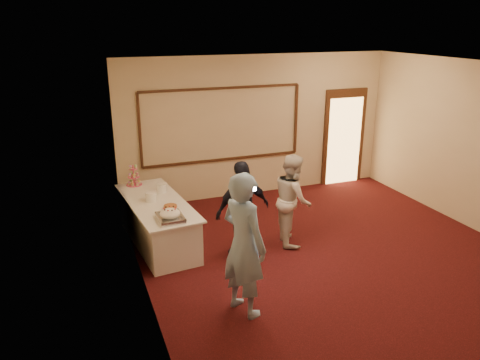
{
  "coord_description": "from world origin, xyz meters",
  "views": [
    {
      "loc": [
        -3.79,
        -5.59,
        3.64
      ],
      "look_at": [
        -1.24,
        1.25,
        1.15
      ],
      "focal_mm": 35.0,
      "sensor_mm": 36.0,
      "label": 1
    }
  ],
  "objects_px": {
    "cupcake_stand": "(134,177)",
    "guest": "(243,210)",
    "man": "(244,245)",
    "woman": "(293,199)",
    "plate_stack_b": "(162,188)",
    "plate_stack_a": "(151,197)",
    "pavlova_tray": "(170,215)",
    "buffet_table": "(157,222)",
    "tart": "(170,207)"
  },
  "relations": [
    {
      "from": "woman",
      "to": "guest",
      "type": "bearing_deg",
      "value": 116.12
    },
    {
      "from": "plate_stack_a",
      "to": "plate_stack_b",
      "type": "relative_size",
      "value": 1.01
    },
    {
      "from": "man",
      "to": "guest",
      "type": "relative_size",
      "value": 1.19
    },
    {
      "from": "pavlova_tray",
      "to": "guest",
      "type": "distance_m",
      "value": 1.15
    },
    {
      "from": "pavlova_tray",
      "to": "guest",
      "type": "relative_size",
      "value": 0.33
    },
    {
      "from": "cupcake_stand",
      "to": "plate_stack_b",
      "type": "relative_size",
      "value": 2.12
    },
    {
      "from": "buffet_table",
      "to": "man",
      "type": "bearing_deg",
      "value": -74.2
    },
    {
      "from": "cupcake_stand",
      "to": "plate_stack_a",
      "type": "distance_m",
      "value": 0.94
    },
    {
      "from": "pavlova_tray",
      "to": "man",
      "type": "relative_size",
      "value": 0.28
    },
    {
      "from": "plate_stack_b",
      "to": "guest",
      "type": "distance_m",
      "value": 1.71
    },
    {
      "from": "woman",
      "to": "man",
      "type": "bearing_deg",
      "value": 151.36
    },
    {
      "from": "buffet_table",
      "to": "plate_stack_a",
      "type": "xyz_separation_m",
      "value": [
        -0.08,
        0.03,
        0.47
      ]
    },
    {
      "from": "plate_stack_b",
      "to": "guest",
      "type": "relative_size",
      "value": 0.12
    },
    {
      "from": "man",
      "to": "woman",
      "type": "bearing_deg",
      "value": -65.32
    },
    {
      "from": "woman",
      "to": "guest",
      "type": "relative_size",
      "value": 0.97
    },
    {
      "from": "buffet_table",
      "to": "woman",
      "type": "relative_size",
      "value": 1.52
    },
    {
      "from": "man",
      "to": "pavlova_tray",
      "type": "bearing_deg",
      "value": -0.46
    },
    {
      "from": "pavlova_tray",
      "to": "cupcake_stand",
      "type": "distance_m",
      "value": 1.84
    },
    {
      "from": "cupcake_stand",
      "to": "plate_stack_b",
      "type": "xyz_separation_m",
      "value": [
        0.4,
        -0.55,
        -0.07
      ]
    },
    {
      "from": "buffet_table",
      "to": "plate_stack_a",
      "type": "distance_m",
      "value": 0.47
    },
    {
      "from": "cupcake_stand",
      "to": "guest",
      "type": "bearing_deg",
      "value": -53.49
    },
    {
      "from": "buffet_table",
      "to": "woman",
      "type": "distance_m",
      "value": 2.33
    },
    {
      "from": "tart",
      "to": "guest",
      "type": "distance_m",
      "value": 1.18
    },
    {
      "from": "cupcake_stand",
      "to": "man",
      "type": "relative_size",
      "value": 0.22
    },
    {
      "from": "cupcake_stand",
      "to": "guest",
      "type": "xyz_separation_m",
      "value": [
        1.42,
        -1.91,
        -0.11
      ]
    },
    {
      "from": "plate_stack_b",
      "to": "buffet_table",
      "type": "bearing_deg",
      "value": -113.32
    },
    {
      "from": "cupcake_stand",
      "to": "plate_stack_a",
      "type": "height_order",
      "value": "cupcake_stand"
    },
    {
      "from": "tart",
      "to": "woman",
      "type": "relative_size",
      "value": 0.16
    },
    {
      "from": "plate_stack_a",
      "to": "guest",
      "type": "bearing_deg",
      "value": -37.7
    },
    {
      "from": "guest",
      "to": "woman",
      "type": "bearing_deg",
      "value": -178.08
    },
    {
      "from": "man",
      "to": "plate_stack_b",
      "type": "bearing_deg",
      "value": -12.59
    },
    {
      "from": "plate_stack_a",
      "to": "man",
      "type": "height_order",
      "value": "man"
    },
    {
      "from": "pavlova_tray",
      "to": "plate_stack_b",
      "type": "xyz_separation_m",
      "value": [
        0.12,
        1.27,
        -0.0
      ]
    },
    {
      "from": "pavlova_tray",
      "to": "cupcake_stand",
      "type": "relative_size",
      "value": 1.29
    },
    {
      "from": "man",
      "to": "guest",
      "type": "height_order",
      "value": "man"
    },
    {
      "from": "plate_stack_b",
      "to": "cupcake_stand",
      "type": "bearing_deg",
      "value": 126.27
    },
    {
      "from": "buffet_table",
      "to": "cupcake_stand",
      "type": "height_order",
      "value": "cupcake_stand"
    },
    {
      "from": "cupcake_stand",
      "to": "man",
      "type": "xyz_separation_m",
      "value": [
        0.89,
        -3.33,
        0.04
      ]
    },
    {
      "from": "buffet_table",
      "to": "woman",
      "type": "bearing_deg",
      "value": -18.88
    },
    {
      "from": "pavlova_tray",
      "to": "buffet_table",
      "type": "bearing_deg",
      "value": 93.65
    },
    {
      "from": "buffet_table",
      "to": "man",
      "type": "distance_m",
      "value": 2.53
    },
    {
      "from": "cupcake_stand",
      "to": "plate_stack_a",
      "type": "relative_size",
      "value": 2.1
    },
    {
      "from": "buffet_table",
      "to": "plate_stack_b",
      "type": "xyz_separation_m",
      "value": [
        0.18,
        0.42,
        0.46
      ]
    },
    {
      "from": "plate_stack_b",
      "to": "woman",
      "type": "height_order",
      "value": "woman"
    },
    {
      "from": "pavlova_tray",
      "to": "man",
      "type": "xyz_separation_m",
      "value": [
        0.62,
        -1.52,
        0.11
      ]
    },
    {
      "from": "woman",
      "to": "guest",
      "type": "xyz_separation_m",
      "value": [
        -0.98,
        -0.21,
        0.02
      ]
    },
    {
      "from": "plate_stack_b",
      "to": "woman",
      "type": "distance_m",
      "value": 2.31
    },
    {
      "from": "plate_stack_a",
      "to": "tart",
      "type": "xyz_separation_m",
      "value": [
        0.23,
        -0.42,
        -0.06
      ]
    },
    {
      "from": "woman",
      "to": "plate_stack_b",
      "type": "bearing_deg",
      "value": 73.92
    },
    {
      "from": "tart",
      "to": "man",
      "type": "relative_size",
      "value": 0.13
    }
  ]
}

